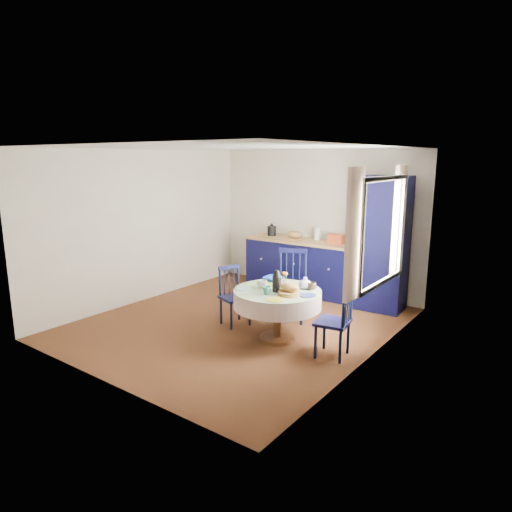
# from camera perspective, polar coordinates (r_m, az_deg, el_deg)

# --- Properties ---
(floor) EXTENTS (4.50, 4.50, 0.00)m
(floor) POSITION_cam_1_polar(r_m,az_deg,el_deg) (6.74, -2.17, -8.36)
(floor) COLOR black
(floor) RESTS_ON ground
(ceiling) EXTENTS (4.50, 4.50, 0.00)m
(ceiling) POSITION_cam_1_polar(r_m,az_deg,el_deg) (6.31, -2.36, 13.40)
(ceiling) COLOR white
(ceiling) RESTS_ON wall_back
(wall_back) EXTENTS (4.00, 0.02, 2.50)m
(wall_back) POSITION_cam_1_polar(r_m,az_deg,el_deg) (8.27, 7.54, 4.33)
(wall_back) COLOR silver
(wall_back) RESTS_ON floor
(wall_left) EXTENTS (0.02, 4.50, 2.50)m
(wall_left) POSITION_cam_1_polar(r_m,az_deg,el_deg) (7.80, -13.85, 3.61)
(wall_left) COLOR silver
(wall_left) RESTS_ON floor
(wall_right) EXTENTS (0.02, 4.50, 2.50)m
(wall_right) POSITION_cam_1_polar(r_m,az_deg,el_deg) (5.41, 14.53, -0.10)
(wall_right) COLOR silver
(wall_right) RESTS_ON floor
(window) EXTENTS (0.10, 1.74, 1.45)m
(window) POSITION_cam_1_polar(r_m,az_deg,el_deg) (5.66, 15.38, 3.20)
(window) COLOR white
(window) RESTS_ON wall_right
(kitchen_counter) EXTENTS (2.13, 0.69, 1.18)m
(kitchen_counter) POSITION_cam_1_polar(r_m,az_deg,el_deg) (8.21, 5.79, -1.12)
(kitchen_counter) COLOR black
(kitchen_counter) RESTS_ON floor
(pantry_cabinet) EXTENTS (0.77, 0.57, 2.10)m
(pantry_cabinet) POSITION_cam_1_polar(r_m,az_deg,el_deg) (7.36, 15.55, 1.45)
(pantry_cabinet) COLOR black
(pantry_cabinet) RESTS_ON floor
(dining_table) EXTENTS (1.14, 1.14, 0.97)m
(dining_table) POSITION_cam_1_polar(r_m,az_deg,el_deg) (5.96, 2.78, -5.35)
(dining_table) COLOR brown
(dining_table) RESTS_ON floor
(chair_left) EXTENTS (0.47, 0.48, 0.85)m
(chair_left) POSITION_cam_1_polar(r_m,az_deg,el_deg) (6.58, -2.79, -4.94)
(chair_left) COLOR black
(chair_left) RESTS_ON floor
(chair_far) EXTENTS (0.61, 0.59, 1.04)m
(chair_far) POSITION_cam_1_polar(r_m,az_deg,el_deg) (6.77, 4.40, -3.58)
(chair_far) COLOR black
(chair_far) RESTS_ON floor
(chair_right) EXTENTS (0.44, 0.46, 0.90)m
(chair_right) POSITION_cam_1_polar(r_m,az_deg,el_deg) (5.59, 9.95, -7.99)
(chair_right) COLOR black
(chair_right) RESTS_ON floor
(mug_a) EXTENTS (0.14, 0.14, 0.11)m
(mug_a) POSITION_cam_1_polar(r_m,az_deg,el_deg) (5.99, 0.79, -3.55)
(mug_a) COLOR silver
(mug_a) RESTS_ON dining_table
(mug_b) EXTENTS (0.11, 0.11, 0.10)m
(mug_b) POSITION_cam_1_polar(r_m,az_deg,el_deg) (5.72, 1.38, -4.34)
(mug_b) COLOR #2A7167
(mug_b) RESTS_ON dining_table
(mug_c) EXTENTS (0.13, 0.13, 0.10)m
(mug_c) POSITION_cam_1_polar(r_m,az_deg,el_deg) (5.97, 6.94, -3.72)
(mug_c) COLOR black
(mug_c) RESTS_ON dining_table
(mug_d) EXTENTS (0.09, 0.09, 0.09)m
(mug_d) POSITION_cam_1_polar(r_m,az_deg,el_deg) (6.27, 2.84, -2.93)
(mug_d) COLOR silver
(mug_d) RESTS_ON dining_table
(cobalt_bowl) EXTENTS (0.27, 0.27, 0.07)m
(cobalt_bowl) POSITION_cam_1_polar(r_m,az_deg,el_deg) (6.32, 2.20, -2.91)
(cobalt_bowl) COLOR navy
(cobalt_bowl) RESTS_ON dining_table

